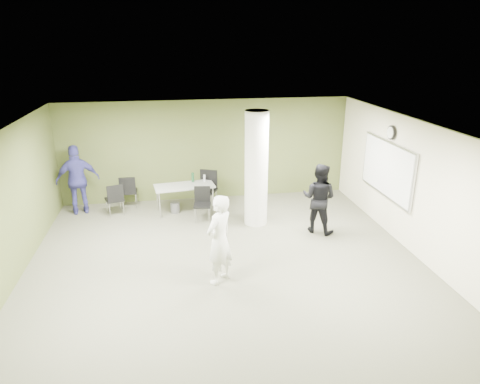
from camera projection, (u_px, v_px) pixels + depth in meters
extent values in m
plane|color=#525241|center=(227.00, 265.00, 8.69)|extent=(8.00, 8.00, 0.00)
plane|color=white|center=(225.00, 129.00, 7.74)|extent=(8.00, 8.00, 0.00)
cube|color=#525B2B|center=(207.00, 150.00, 11.92)|extent=(8.00, 2.80, 0.02)
cube|color=#525B2B|center=(3.00, 214.00, 7.59)|extent=(0.02, 8.00, 2.80)
cube|color=beige|center=(418.00, 190.00, 8.83)|extent=(0.02, 8.00, 2.80)
cylinder|color=silver|center=(256.00, 169.00, 10.22)|extent=(0.56, 0.56, 2.80)
cube|color=silver|center=(387.00, 169.00, 9.90)|extent=(0.04, 2.30, 1.30)
cube|color=white|center=(386.00, 169.00, 9.90)|extent=(0.02, 2.20, 1.20)
cylinder|color=black|center=(391.00, 133.00, 9.61)|extent=(0.05, 0.32, 0.32)
cylinder|color=white|center=(390.00, 133.00, 9.61)|extent=(0.02, 0.26, 0.26)
cube|color=#969691|center=(184.00, 186.00, 11.17)|extent=(1.61, 0.87, 0.04)
cylinder|color=silver|center=(160.00, 205.00, 10.86)|extent=(0.04, 0.04, 0.69)
cylinder|color=silver|center=(213.00, 200.00, 11.24)|extent=(0.04, 0.04, 0.69)
cylinder|color=silver|center=(157.00, 198.00, 11.34)|extent=(0.04, 0.04, 0.69)
cylinder|color=silver|center=(208.00, 193.00, 11.72)|extent=(0.04, 0.04, 0.69)
cylinder|color=#164421|center=(193.00, 177.00, 11.39)|extent=(0.07, 0.07, 0.25)
cylinder|color=#B2B2B7|center=(204.00, 178.00, 11.45)|extent=(0.06, 0.06, 0.18)
cylinder|color=#4C4C4C|center=(175.00, 208.00, 11.27)|extent=(0.25, 0.25, 0.28)
cube|color=black|center=(114.00, 199.00, 11.06)|extent=(0.54, 0.54, 0.05)
cube|color=black|center=(115.00, 193.00, 10.81)|extent=(0.40, 0.16, 0.42)
cylinder|color=silver|center=(121.00, 204.00, 11.36)|extent=(0.02, 0.02, 0.40)
cylinder|color=silver|center=(107.00, 206.00, 11.20)|extent=(0.02, 0.02, 0.40)
cylinder|color=silver|center=(124.00, 208.00, 11.06)|extent=(0.02, 0.02, 0.40)
cylinder|color=silver|center=(110.00, 211.00, 10.91)|extent=(0.02, 0.02, 0.40)
cube|color=black|center=(129.00, 191.00, 11.58)|extent=(0.45, 0.45, 0.05)
cube|color=black|center=(127.00, 185.00, 11.31)|extent=(0.43, 0.04, 0.44)
cylinder|color=silver|center=(137.00, 197.00, 11.86)|extent=(0.02, 0.02, 0.42)
cylinder|color=silver|center=(123.00, 197.00, 11.80)|extent=(0.02, 0.02, 0.42)
cylinder|color=silver|center=(136.00, 201.00, 11.52)|extent=(0.02, 0.02, 0.42)
cylinder|color=silver|center=(122.00, 202.00, 11.46)|extent=(0.02, 0.02, 0.42)
cube|color=black|center=(206.00, 191.00, 11.47)|extent=(0.67, 0.67, 0.05)
cube|color=black|center=(209.00, 179.00, 11.58)|extent=(0.45, 0.24, 0.49)
cylinder|color=silver|center=(196.00, 202.00, 11.42)|extent=(0.02, 0.02, 0.47)
cylinder|color=silver|center=(211.00, 203.00, 11.31)|extent=(0.02, 0.02, 0.47)
cylinder|color=silver|center=(202.00, 196.00, 11.79)|extent=(0.02, 0.02, 0.47)
cylinder|color=silver|center=(216.00, 198.00, 11.69)|extent=(0.02, 0.02, 0.47)
cube|color=black|center=(202.00, 205.00, 10.70)|extent=(0.47, 0.47, 0.05)
cube|color=black|center=(202.00, 194.00, 10.81)|extent=(0.40, 0.09, 0.41)
cylinder|color=silver|center=(195.00, 216.00, 10.61)|extent=(0.02, 0.02, 0.39)
cylinder|color=silver|center=(209.00, 216.00, 10.62)|extent=(0.02, 0.02, 0.39)
cylinder|color=silver|center=(196.00, 210.00, 10.93)|extent=(0.02, 0.02, 0.39)
cylinder|color=silver|center=(210.00, 210.00, 10.94)|extent=(0.02, 0.02, 0.39)
imported|color=white|center=(219.00, 240.00, 7.83)|extent=(0.74, 0.74, 1.73)
imported|color=black|center=(319.00, 198.00, 9.95)|extent=(1.03, 1.00, 1.67)
imported|color=#3A388C|center=(78.00, 180.00, 11.00)|extent=(1.14, 0.68, 1.83)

